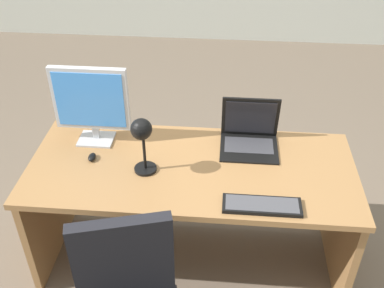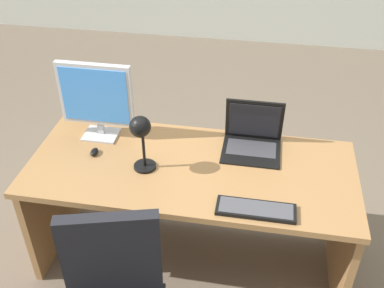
{
  "view_description": "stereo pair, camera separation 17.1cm",
  "coord_description": "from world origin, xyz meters",
  "px_view_note": "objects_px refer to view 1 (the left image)",
  "views": [
    {
      "loc": [
        0.17,
        -1.92,
        2.25
      ],
      "look_at": [
        0.0,
        0.04,
        0.85
      ],
      "focal_mm": 42.47,
      "sensor_mm": 36.0,
      "label": 1
    },
    {
      "loc": [
        0.34,
        -1.89,
        2.25
      ],
      "look_at": [
        0.0,
        0.04,
        0.85
      ],
      "focal_mm": 42.47,
      "sensor_mm": 36.0,
      "label": 2
    }
  ],
  "objects_px": {
    "desk_lamp": "(142,136)",
    "desk": "(192,189)",
    "laptop": "(250,130)",
    "keyboard": "(262,205)",
    "mouse": "(92,157)",
    "monitor": "(91,102)"
  },
  "relations": [
    {
      "from": "desk",
      "to": "keyboard",
      "type": "xyz_separation_m",
      "value": [
        0.37,
        -0.34,
        0.22
      ]
    },
    {
      "from": "monitor",
      "to": "desk_lamp",
      "type": "bearing_deg",
      "value": -39.38
    },
    {
      "from": "desk",
      "to": "laptop",
      "type": "relative_size",
      "value": 5.45
    },
    {
      "from": "monitor",
      "to": "laptop",
      "type": "distance_m",
      "value": 0.91
    },
    {
      "from": "laptop",
      "to": "keyboard",
      "type": "distance_m",
      "value": 0.55
    },
    {
      "from": "keyboard",
      "to": "mouse",
      "type": "relative_size",
      "value": 5.38
    },
    {
      "from": "monitor",
      "to": "mouse",
      "type": "bearing_deg",
      "value": -82.31
    },
    {
      "from": "laptop",
      "to": "desk_lamp",
      "type": "xyz_separation_m",
      "value": [
        -0.55,
        -0.33,
        0.16
      ]
    },
    {
      "from": "monitor",
      "to": "mouse",
      "type": "height_order",
      "value": "monitor"
    },
    {
      "from": "laptop",
      "to": "mouse",
      "type": "xyz_separation_m",
      "value": [
        -0.86,
        -0.24,
        -0.07
      ]
    },
    {
      "from": "desk_lamp",
      "to": "desk",
      "type": "bearing_deg",
      "value": 27.88
    },
    {
      "from": "desk",
      "to": "mouse",
      "type": "height_order",
      "value": "mouse"
    },
    {
      "from": "desk",
      "to": "laptop",
      "type": "bearing_deg",
      "value": 33.0
    },
    {
      "from": "desk",
      "to": "keyboard",
      "type": "relative_size",
      "value": 4.65
    },
    {
      "from": "laptop",
      "to": "mouse",
      "type": "relative_size",
      "value": 4.59
    },
    {
      "from": "laptop",
      "to": "keyboard",
      "type": "relative_size",
      "value": 0.85
    },
    {
      "from": "desk",
      "to": "desk_lamp",
      "type": "height_order",
      "value": "desk_lamp"
    },
    {
      "from": "desk",
      "to": "mouse",
      "type": "xyz_separation_m",
      "value": [
        -0.55,
        -0.04,
        0.22
      ]
    },
    {
      "from": "mouse",
      "to": "laptop",
      "type": "bearing_deg",
      "value": 15.55
    },
    {
      "from": "monitor",
      "to": "keyboard",
      "type": "distance_m",
      "value": 1.09
    },
    {
      "from": "monitor",
      "to": "desk_lamp",
      "type": "xyz_separation_m",
      "value": [
        0.33,
        -0.27,
        -0.02
      ]
    },
    {
      "from": "desk",
      "to": "laptop",
      "type": "distance_m",
      "value": 0.47
    }
  ]
}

